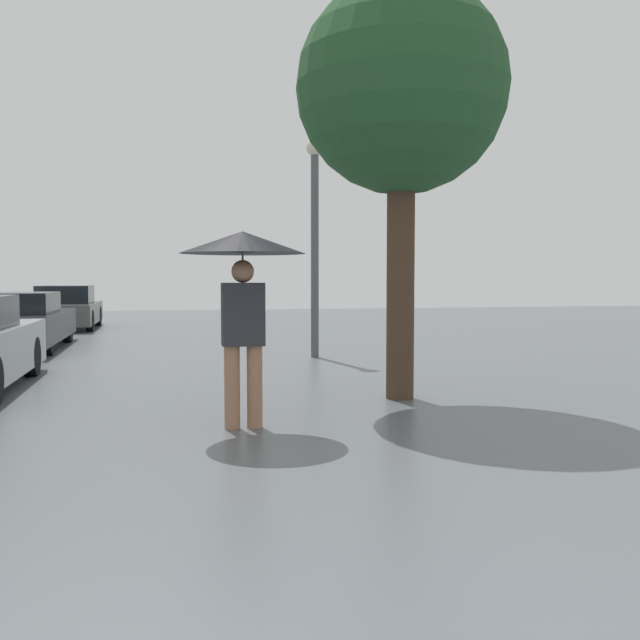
% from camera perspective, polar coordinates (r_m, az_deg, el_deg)
% --- Properties ---
extents(pedestrian, '(1.18, 1.18, 1.86)m').
position_cam_1_polar(pedestrian, '(6.70, -6.21, 4.30)').
color(pedestrian, '#9E7051').
rests_on(pedestrian, ground_plane).
extents(parked_car_third, '(1.88, 4.40, 1.14)m').
position_cam_1_polar(parked_car_third, '(15.43, -23.34, -0.13)').
color(parked_car_third, black).
rests_on(parked_car_third, ground_plane).
extents(parked_car_farthest, '(1.63, 3.90, 1.21)m').
position_cam_1_polar(parked_car_farthest, '(21.08, -19.62, 0.84)').
color(parked_car_farthest, '#4C514C').
rests_on(parked_car_farthest, ground_plane).
extents(tree, '(2.45, 2.45, 4.84)m').
position_cam_1_polar(tree, '(8.66, 6.56, 17.73)').
color(tree, '#473323').
rests_on(tree, ground_plane).
extents(street_lamp, '(0.31, 0.31, 3.88)m').
position_cam_1_polar(street_lamp, '(12.76, -0.42, 7.66)').
color(street_lamp, '#515456').
rests_on(street_lamp, ground_plane).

